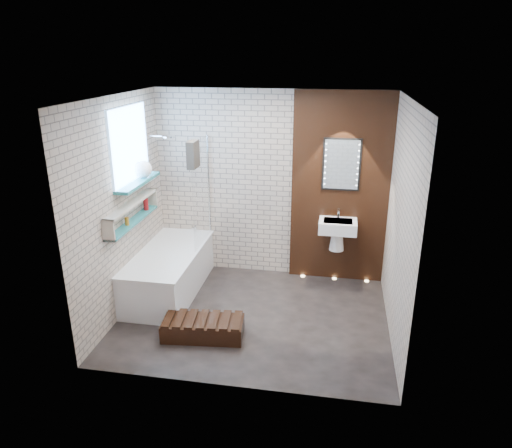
% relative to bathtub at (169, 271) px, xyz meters
% --- Properties ---
extents(ground, '(3.20, 3.20, 0.00)m').
position_rel_bathtub_xyz_m(ground, '(1.22, -0.45, -0.29)').
color(ground, black).
rests_on(ground, ground).
extents(room_shell, '(3.24, 3.20, 2.60)m').
position_rel_bathtub_xyz_m(room_shell, '(1.22, -0.45, 1.01)').
color(room_shell, '#B9A493').
rests_on(room_shell, ground).
extents(walnut_panel, '(1.30, 0.06, 2.60)m').
position_rel_bathtub_xyz_m(walnut_panel, '(2.17, 0.82, 1.01)').
color(walnut_panel, black).
rests_on(walnut_panel, ground).
extents(clerestory_window, '(0.18, 1.00, 0.94)m').
position_rel_bathtub_xyz_m(clerestory_window, '(-0.34, -0.10, 1.61)').
color(clerestory_window, '#7FADE0').
rests_on(clerestory_window, room_shell).
extents(display_niche, '(0.14, 1.30, 0.26)m').
position_rel_bathtub_xyz_m(display_niche, '(-0.31, -0.30, 0.91)').
color(display_niche, '#21777C').
rests_on(display_niche, room_shell).
extents(bathtub, '(0.79, 1.74, 0.70)m').
position_rel_bathtub_xyz_m(bathtub, '(0.00, 0.00, 0.00)').
color(bathtub, white).
rests_on(bathtub, ground).
extents(bath_screen, '(0.01, 0.78, 1.40)m').
position_rel_bathtub_xyz_m(bath_screen, '(0.35, 0.44, 0.99)').
color(bath_screen, white).
rests_on(bath_screen, bathtub).
extents(towel, '(0.10, 0.26, 0.34)m').
position_rel_bathtub_xyz_m(towel, '(0.35, 0.15, 1.56)').
color(towel, black).
rests_on(towel, bath_screen).
extents(shower_head, '(0.18, 0.18, 0.02)m').
position_rel_bathtub_xyz_m(shower_head, '(-0.08, 0.50, 1.71)').
color(shower_head, silver).
rests_on(shower_head, room_shell).
extents(washbasin, '(0.50, 0.36, 0.58)m').
position_rel_bathtub_xyz_m(washbasin, '(2.17, 0.62, 0.50)').
color(washbasin, white).
rests_on(washbasin, walnut_panel).
extents(led_mirror, '(0.50, 0.02, 0.70)m').
position_rel_bathtub_xyz_m(led_mirror, '(2.17, 0.78, 1.36)').
color(led_mirror, black).
rests_on(led_mirror, walnut_panel).
extents(walnut_step, '(0.94, 0.49, 0.20)m').
position_rel_bathtub_xyz_m(walnut_step, '(0.73, -0.97, -0.19)').
color(walnut_step, black).
rests_on(walnut_step, ground).
extents(niche_bottles, '(0.06, 0.64, 0.16)m').
position_rel_bathtub_xyz_m(niche_bottles, '(-0.31, -0.04, 0.88)').
color(niche_bottles, '#A96B1A').
rests_on(niche_bottles, display_niche).
extents(sill_vases, '(0.21, 0.21, 0.21)m').
position_rel_bathtub_xyz_m(sill_vases, '(-0.28, 0.07, 1.37)').
color(sill_vases, white).
rests_on(sill_vases, clerestory_window).
extents(floor_uplights, '(0.96, 0.06, 0.01)m').
position_rel_bathtub_xyz_m(floor_uplights, '(2.17, 0.75, -0.29)').
color(floor_uplights, '#FFD899').
rests_on(floor_uplights, ground).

